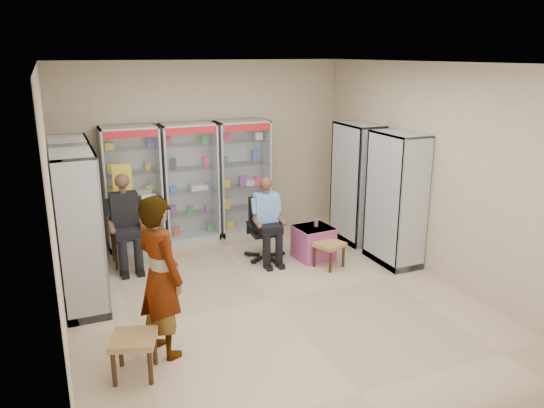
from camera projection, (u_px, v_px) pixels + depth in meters
name	position (u px, v px, depth m)	size (l,w,h in m)	color
floor	(271.00, 300.00, 6.93)	(6.00, 6.00, 0.00)	tan
room_shell	(271.00, 151.00, 6.39)	(5.02, 6.02, 3.01)	#C0B08E
cabinet_back_left	(133.00, 188.00, 8.59)	(0.90, 0.50, 2.00)	#AEB0B6
cabinet_back_mid	(190.00, 183.00, 8.94)	(0.90, 0.50, 2.00)	#9EA1A4
cabinet_back_right	(243.00, 178.00, 9.30)	(0.90, 0.50, 2.00)	silver
cabinet_right_far	(357.00, 183.00, 8.90)	(0.50, 0.90, 2.00)	silver
cabinet_right_near	(396.00, 199.00, 7.93)	(0.50, 0.90, 2.00)	#A3A5AA
cabinet_left_far	(75.00, 209.00, 7.42)	(0.50, 0.90, 2.00)	silver
cabinet_left_near	(80.00, 233.00, 6.44)	(0.50, 0.90, 2.00)	#9FA2A6
wooden_chair	(126.00, 235.00, 7.99)	(0.42, 0.42, 0.94)	#322313
seated_customer	(125.00, 223.00, 7.89)	(0.44, 0.60, 1.34)	black
office_chair	(265.00, 229.00, 8.21)	(0.53, 0.53, 0.97)	black
seated_shopkeeper	(266.00, 222.00, 8.13)	(0.41, 0.56, 1.23)	#6289C2
pink_trunk	(313.00, 243.00, 8.27)	(0.53, 0.51, 0.51)	#A64274
tea_glass	(316.00, 223.00, 8.23)	(0.07, 0.07, 0.10)	#613108
woven_stool_a	(329.00, 255.00, 7.95)	(0.39, 0.39, 0.39)	olive
woven_stool_b	(135.00, 356.00, 5.26)	(0.43, 0.43, 0.43)	olive
standing_man	(160.00, 276.00, 5.50)	(0.64, 0.42, 1.76)	gray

